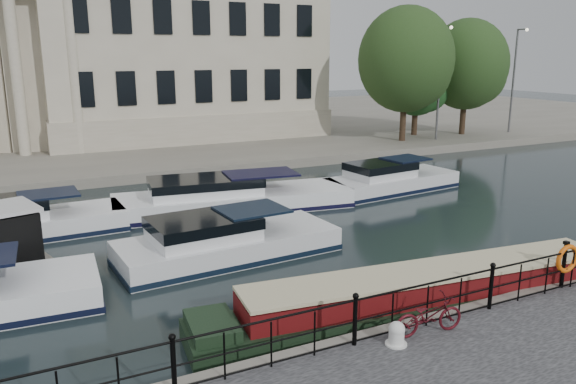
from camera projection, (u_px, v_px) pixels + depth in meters
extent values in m
plane|color=black|center=(305.00, 324.00, 14.37)|extent=(160.00, 160.00, 0.00)
cube|color=#6B665B|center=(91.00, 131.00, 48.17)|extent=(120.00, 42.00, 0.55)
cylinder|color=black|center=(174.00, 366.00, 10.41)|extent=(0.10, 0.10, 1.10)
sphere|color=black|center=(172.00, 337.00, 10.27)|extent=(0.14, 0.14, 0.14)
cylinder|color=black|center=(355.00, 322.00, 12.15)|extent=(0.10, 0.10, 1.10)
sphere|color=black|center=(356.00, 296.00, 12.00)|extent=(0.14, 0.14, 0.14)
cylinder|color=black|center=(491.00, 288.00, 13.88)|extent=(0.10, 0.10, 1.10)
sphere|color=black|center=(493.00, 265.00, 13.74)|extent=(0.14, 0.14, 0.14)
cylinder|color=black|center=(356.00, 300.00, 12.03)|extent=(24.00, 0.05, 0.05)
cylinder|color=black|center=(355.00, 322.00, 12.15)|extent=(24.00, 0.04, 0.04)
cylinder|color=black|center=(354.00, 341.00, 12.26)|extent=(24.00, 0.04, 0.04)
cube|color=#ADA38C|center=(174.00, 43.00, 43.81)|extent=(20.00, 14.00, 14.00)
cube|color=#9E937F|center=(177.00, 120.00, 45.25)|extent=(20.30, 14.30, 2.00)
cube|color=#ADA38C|center=(51.00, 64.00, 36.67)|extent=(5.73, 4.06, 11.00)
cylinder|color=#ADA38C|center=(74.00, 75.00, 34.78)|extent=(0.70, 0.70, 9.80)
cylinder|color=#ADA38C|center=(17.00, 75.00, 34.01)|extent=(0.70, 0.70, 9.80)
cylinder|color=#59595B|center=(439.00, 85.00, 40.62)|extent=(0.16, 0.16, 8.00)
sphere|color=#FFF2CC|center=(451.00, 27.00, 38.93)|extent=(0.24, 0.24, 0.24)
cylinder|color=#59595B|center=(513.00, 82.00, 44.52)|extent=(0.16, 0.16, 8.00)
sphere|color=#FFF2CC|center=(527.00, 30.00, 42.83)|extent=(0.24, 0.24, 0.24)
imported|color=#450C13|center=(429.00, 315.00, 12.66)|extent=(1.76, 0.80, 0.90)
cylinder|color=silver|center=(396.00, 337.00, 12.24)|extent=(0.34, 0.34, 0.36)
sphere|color=silver|center=(397.00, 329.00, 12.20)|extent=(0.36, 0.36, 0.36)
cylinder|color=silver|center=(396.00, 344.00, 12.28)|extent=(0.48, 0.48, 0.03)
cylinder|color=black|center=(564.00, 265.00, 15.15)|extent=(0.11, 0.11, 1.27)
cube|color=black|center=(566.00, 243.00, 15.00)|extent=(0.13, 0.13, 0.08)
torus|color=#E35B0B|center=(567.00, 259.00, 15.03)|extent=(0.81, 0.13, 0.81)
cube|color=black|center=(432.00, 307.00, 15.14)|extent=(13.45, 3.22, 0.80)
cube|color=#540C0D|center=(434.00, 284.00, 14.98)|extent=(10.77, 2.67, 0.62)
cube|color=#C3B78D|center=(435.00, 270.00, 14.89)|extent=(10.78, 2.72, 0.09)
cube|color=#6B665B|center=(7.00, 269.00, 17.92)|extent=(3.25, 2.93, 0.23)
cube|color=black|center=(3.00, 238.00, 17.66)|extent=(2.25, 2.25, 1.65)
cube|color=silver|center=(229.00, 251.00, 19.10)|extent=(7.60, 3.22, 1.20)
cube|color=black|center=(229.00, 253.00, 19.12)|extent=(7.68, 3.25, 0.18)
cube|color=silver|center=(204.00, 231.00, 18.46)|extent=(3.49, 2.46, 0.90)
cube|color=black|center=(252.00, 209.00, 19.21)|extent=(2.35, 2.06, 0.08)
cube|color=white|center=(28.00, 231.00, 21.28)|extent=(7.19, 2.78, 1.20)
cube|color=black|center=(28.00, 233.00, 21.30)|extent=(7.26, 2.80, 0.18)
cube|color=white|center=(0.00, 212.00, 20.68)|extent=(3.26, 2.19, 0.90)
cube|color=black|center=(48.00, 194.00, 21.35)|extent=(2.19, 1.85, 0.08)
cube|color=white|center=(234.00, 205.00, 24.93)|extent=(10.69, 4.26, 1.20)
cube|color=black|center=(234.00, 207.00, 24.95)|extent=(10.79, 4.31, 0.18)
cube|color=white|center=(206.00, 188.00, 24.33)|extent=(4.95, 2.98, 0.90)
cube|color=black|center=(261.00, 173.00, 24.99)|extent=(3.36, 2.42, 0.08)
cube|color=silver|center=(392.00, 186.00, 28.38)|extent=(7.22, 3.24, 1.20)
cube|color=black|center=(392.00, 188.00, 28.40)|extent=(7.29, 3.28, 0.18)
cube|color=silver|center=(380.00, 172.00, 27.74)|extent=(3.35, 2.38, 0.90)
cube|color=black|center=(406.00, 159.00, 28.50)|extent=(2.27, 1.97, 0.08)
cylinder|color=black|center=(403.00, 119.00, 40.63)|extent=(0.44, 0.44, 3.11)
ellipsoid|color=#1F3B13|center=(406.00, 59.00, 39.61)|extent=(6.76, 6.76, 7.47)
sphere|color=#1F3B13|center=(416.00, 72.00, 39.74)|extent=(4.98, 4.98, 4.98)
cylinder|color=black|center=(415.00, 120.00, 43.72)|extent=(0.44, 0.44, 2.24)
ellipsoid|color=#144014|center=(417.00, 81.00, 42.99)|extent=(4.87, 4.87, 5.39)
sphere|color=#144014|center=(426.00, 89.00, 43.06)|extent=(3.59, 3.59, 3.59)
cylinder|color=black|center=(463.00, 116.00, 44.04)|extent=(0.44, 0.44, 2.89)
ellipsoid|color=#1E3B12|center=(467.00, 64.00, 43.10)|extent=(6.29, 6.29, 6.95)
sphere|color=#1E3B12|center=(476.00, 75.00, 43.21)|extent=(4.63, 4.63, 4.63)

